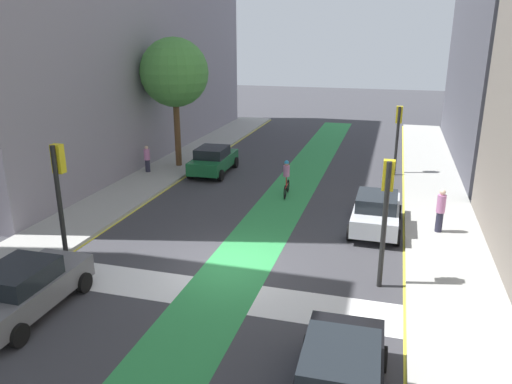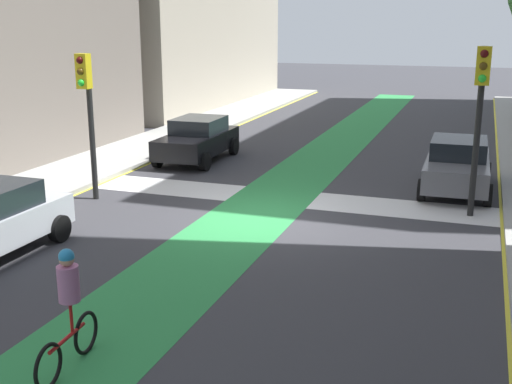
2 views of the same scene
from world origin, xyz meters
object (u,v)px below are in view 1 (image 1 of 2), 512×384
(traffic_signal_near_right, at_px, (386,200))
(cyclist_in_lane, at_px, (287,177))
(traffic_signal_far_right, at_px, (398,127))
(pedestrian_sidewalk_right_a, at_px, (441,210))
(car_green_left_far, at_px, (213,160))
(car_grey_left_near, at_px, (24,288))
(traffic_signal_near_left, at_px, (60,185))
(pedestrian_sidewalk_left_a, at_px, (147,159))
(street_tree_near, at_px, (174,73))
(car_silver_right_far, at_px, (376,211))
(car_black_right_near, at_px, (340,377))

(traffic_signal_near_right, relative_size, cyclist_in_lane, 2.24)
(traffic_signal_far_right, xyz_separation_m, pedestrian_sidewalk_right_a, (1.84, -8.83, -1.69))
(pedestrian_sidewalk_right_a, bearing_deg, car_green_left_far, 152.61)
(traffic_signal_near_right, xyz_separation_m, car_grey_left_near, (-9.85, -4.55, -2.12))
(traffic_signal_near_left, bearing_deg, traffic_signal_far_right, 55.73)
(pedestrian_sidewalk_left_a, bearing_deg, street_tree_near, 59.15)
(car_grey_left_near, distance_m, pedestrian_sidewalk_left_a, 14.90)
(car_green_left_far, relative_size, pedestrian_sidewalk_left_a, 2.77)
(car_silver_right_far, xyz_separation_m, pedestrian_sidewalk_left_a, (-13.10, 5.09, 0.12))
(pedestrian_sidewalk_right_a, bearing_deg, traffic_signal_near_left, -151.59)
(cyclist_in_lane, bearing_deg, pedestrian_sidewalk_left_a, 168.46)
(street_tree_near, bearing_deg, cyclist_in_lane, -25.83)
(car_grey_left_near, bearing_deg, cyclist_in_lane, 68.68)
(car_silver_right_far, xyz_separation_m, pedestrian_sidewalk_right_a, (2.48, 0.09, 0.27))
(traffic_signal_near_left, relative_size, cyclist_in_lane, 2.38)
(traffic_signal_far_right, relative_size, car_black_right_near, 0.92)
(traffic_signal_near_right, relative_size, car_silver_right_far, 0.99)
(car_black_right_near, xyz_separation_m, pedestrian_sidewalk_right_a, (2.74, 10.85, 0.27))
(car_black_right_near, height_order, cyclist_in_lane, cyclist_in_lane)
(traffic_signal_near_left, xyz_separation_m, pedestrian_sidewalk_left_a, (-3.13, 11.73, -2.17))
(traffic_signal_near_right, xyz_separation_m, pedestrian_sidewalk_right_a, (2.11, 4.90, -1.85))
(traffic_signal_near_right, height_order, cyclist_in_lane, traffic_signal_near_right)
(traffic_signal_near_right, bearing_deg, car_green_left_far, 131.64)
(car_black_right_near, height_order, street_tree_near, street_tree_near)
(car_green_left_far, bearing_deg, street_tree_near, 165.41)
(traffic_signal_near_right, distance_m, car_green_left_far, 15.03)
(car_black_right_near, relative_size, cyclist_in_lane, 2.29)
(car_silver_right_far, bearing_deg, street_tree_near, 149.89)
(car_grey_left_near, xyz_separation_m, street_tree_near, (-2.51, 16.31, 4.82))
(car_silver_right_far, bearing_deg, pedestrian_sidewalk_left_a, 158.77)
(traffic_signal_near_left, relative_size, pedestrian_sidewalk_right_a, 2.47)
(pedestrian_sidewalk_right_a, relative_size, pedestrian_sidewalk_left_a, 1.17)
(cyclist_in_lane, height_order, street_tree_near, street_tree_near)
(car_grey_left_near, relative_size, car_green_left_far, 0.99)
(car_grey_left_near, bearing_deg, pedestrian_sidewalk_left_a, 104.08)
(pedestrian_sidewalk_left_a, bearing_deg, car_silver_right_far, -21.23)
(traffic_signal_near_left, distance_m, car_grey_left_near, 3.58)
(car_black_right_near, bearing_deg, traffic_signal_near_right, 83.94)
(traffic_signal_far_right, distance_m, street_tree_near, 13.10)
(car_black_right_near, relative_size, car_green_left_far, 1.00)
(pedestrian_sidewalk_right_a, distance_m, pedestrian_sidewalk_left_a, 16.36)
(traffic_signal_far_right, bearing_deg, car_green_left_far, -165.54)
(car_silver_right_far, bearing_deg, traffic_signal_near_left, -146.32)
(car_silver_right_far, height_order, cyclist_in_lane, cyclist_in_lane)
(traffic_signal_far_right, height_order, car_silver_right_far, traffic_signal_far_right)
(pedestrian_sidewalk_left_a, relative_size, street_tree_near, 0.21)
(car_grey_left_near, bearing_deg, traffic_signal_near_left, 100.30)
(car_grey_left_near, distance_m, street_tree_near, 17.19)
(traffic_signal_near_left, distance_m, pedestrian_sidewalk_right_a, 14.30)
(traffic_signal_near_right, xyz_separation_m, street_tree_near, (-12.36, 11.76, 2.70))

